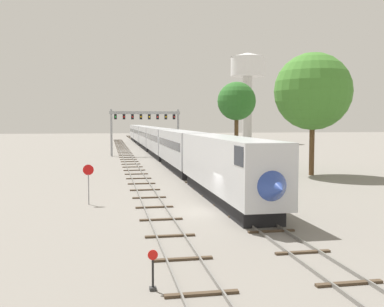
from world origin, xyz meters
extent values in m
plane|color=gray|center=(0.00, 0.00, 0.00)|extent=(400.00, 400.00, 0.00)
cube|color=slate|center=(1.28, 60.00, 0.08)|extent=(0.07, 200.00, 0.16)
cube|color=slate|center=(2.72, 60.00, 0.08)|extent=(0.07, 200.00, 0.16)
cube|color=#473828|center=(2.00, -14.00, 0.05)|extent=(2.60, 0.24, 0.10)
cube|color=#473828|center=(2.00, -10.00, 0.05)|extent=(2.60, 0.24, 0.10)
cube|color=#473828|center=(2.00, -6.00, 0.05)|extent=(2.60, 0.24, 0.10)
cube|color=#473828|center=(2.00, -2.00, 0.05)|extent=(2.60, 0.24, 0.10)
cube|color=#473828|center=(2.00, 2.00, 0.05)|extent=(2.60, 0.24, 0.10)
cube|color=#473828|center=(2.00, 6.00, 0.05)|extent=(2.60, 0.24, 0.10)
cube|color=#473828|center=(2.00, 10.00, 0.05)|extent=(2.60, 0.24, 0.10)
cube|color=#473828|center=(2.00, 14.00, 0.05)|extent=(2.60, 0.24, 0.10)
cube|color=#473828|center=(2.00, 18.00, 0.05)|extent=(2.60, 0.24, 0.10)
cube|color=#473828|center=(2.00, 22.00, 0.05)|extent=(2.60, 0.24, 0.10)
cube|color=#473828|center=(2.00, 26.00, 0.05)|extent=(2.60, 0.24, 0.10)
cube|color=#473828|center=(2.00, 30.00, 0.05)|extent=(2.60, 0.24, 0.10)
cube|color=#473828|center=(2.00, 34.00, 0.05)|extent=(2.60, 0.24, 0.10)
cube|color=#473828|center=(2.00, 38.00, 0.05)|extent=(2.60, 0.24, 0.10)
cube|color=#473828|center=(2.00, 42.00, 0.05)|extent=(2.60, 0.24, 0.10)
cube|color=#473828|center=(2.00, 46.00, 0.05)|extent=(2.60, 0.24, 0.10)
cube|color=#473828|center=(2.00, 50.00, 0.05)|extent=(2.60, 0.24, 0.10)
cube|color=#473828|center=(2.00, 54.00, 0.05)|extent=(2.60, 0.24, 0.10)
cube|color=#473828|center=(2.00, 58.00, 0.05)|extent=(2.60, 0.24, 0.10)
cube|color=#473828|center=(2.00, 62.00, 0.05)|extent=(2.60, 0.24, 0.10)
cube|color=#473828|center=(2.00, 66.00, 0.05)|extent=(2.60, 0.24, 0.10)
cube|color=#473828|center=(2.00, 70.00, 0.05)|extent=(2.60, 0.24, 0.10)
cube|color=#473828|center=(2.00, 74.00, 0.05)|extent=(2.60, 0.24, 0.10)
cube|color=#473828|center=(2.00, 78.00, 0.05)|extent=(2.60, 0.24, 0.10)
cube|color=#473828|center=(2.00, 82.00, 0.05)|extent=(2.60, 0.24, 0.10)
cube|color=#473828|center=(2.00, 86.00, 0.05)|extent=(2.60, 0.24, 0.10)
cube|color=#473828|center=(2.00, 90.00, 0.05)|extent=(2.60, 0.24, 0.10)
cube|color=#473828|center=(2.00, 94.00, 0.05)|extent=(2.60, 0.24, 0.10)
cube|color=#473828|center=(2.00, 98.00, 0.05)|extent=(2.60, 0.24, 0.10)
cube|color=#473828|center=(2.00, 102.00, 0.05)|extent=(2.60, 0.24, 0.10)
cube|color=#473828|center=(2.00, 106.00, 0.05)|extent=(2.60, 0.24, 0.10)
cube|color=#473828|center=(2.00, 110.00, 0.05)|extent=(2.60, 0.24, 0.10)
cube|color=#473828|center=(2.00, 114.00, 0.05)|extent=(2.60, 0.24, 0.10)
cube|color=#473828|center=(2.00, 118.00, 0.05)|extent=(2.60, 0.24, 0.10)
cube|color=#473828|center=(2.00, 122.00, 0.05)|extent=(2.60, 0.24, 0.10)
cube|color=#473828|center=(2.00, 126.00, 0.05)|extent=(2.60, 0.24, 0.10)
cube|color=#473828|center=(2.00, 130.00, 0.05)|extent=(2.60, 0.24, 0.10)
cube|color=#473828|center=(2.00, 134.00, 0.05)|extent=(2.60, 0.24, 0.10)
cube|color=#473828|center=(2.00, 138.00, 0.05)|extent=(2.60, 0.24, 0.10)
cube|color=#473828|center=(2.00, 142.00, 0.05)|extent=(2.60, 0.24, 0.10)
cube|color=#473828|center=(2.00, 146.00, 0.05)|extent=(2.60, 0.24, 0.10)
cube|color=#473828|center=(2.00, 150.00, 0.05)|extent=(2.60, 0.24, 0.10)
cube|color=#473828|center=(2.00, 154.00, 0.05)|extent=(2.60, 0.24, 0.10)
cube|color=#473828|center=(2.00, 158.00, 0.05)|extent=(2.60, 0.24, 0.10)
cube|color=slate|center=(-4.22, 40.00, 0.08)|extent=(0.07, 160.00, 0.16)
cube|color=slate|center=(-2.78, 40.00, 0.08)|extent=(0.07, 160.00, 0.16)
cube|color=#473828|center=(-3.50, -14.00, 0.05)|extent=(2.60, 0.24, 0.10)
cube|color=#473828|center=(-3.50, -10.00, 0.05)|extent=(2.60, 0.24, 0.10)
cube|color=#473828|center=(-3.50, -6.00, 0.05)|extent=(2.60, 0.24, 0.10)
cube|color=#473828|center=(-3.50, -2.00, 0.05)|extent=(2.60, 0.24, 0.10)
cube|color=#473828|center=(-3.50, 2.00, 0.05)|extent=(2.60, 0.24, 0.10)
cube|color=#473828|center=(-3.50, 6.00, 0.05)|extent=(2.60, 0.24, 0.10)
cube|color=#473828|center=(-3.50, 10.00, 0.05)|extent=(2.60, 0.24, 0.10)
cube|color=#473828|center=(-3.50, 14.00, 0.05)|extent=(2.60, 0.24, 0.10)
cube|color=#473828|center=(-3.50, 18.00, 0.05)|extent=(2.60, 0.24, 0.10)
cube|color=#473828|center=(-3.50, 22.00, 0.05)|extent=(2.60, 0.24, 0.10)
cube|color=#473828|center=(-3.50, 26.00, 0.05)|extent=(2.60, 0.24, 0.10)
cube|color=#473828|center=(-3.50, 30.00, 0.05)|extent=(2.60, 0.24, 0.10)
cube|color=#473828|center=(-3.50, 34.00, 0.05)|extent=(2.60, 0.24, 0.10)
cube|color=#473828|center=(-3.50, 38.00, 0.05)|extent=(2.60, 0.24, 0.10)
cube|color=#473828|center=(-3.50, 42.00, 0.05)|extent=(2.60, 0.24, 0.10)
cube|color=#473828|center=(-3.50, 46.00, 0.05)|extent=(2.60, 0.24, 0.10)
cube|color=#473828|center=(-3.50, 50.00, 0.05)|extent=(2.60, 0.24, 0.10)
cube|color=#473828|center=(-3.50, 54.00, 0.05)|extent=(2.60, 0.24, 0.10)
cube|color=#473828|center=(-3.50, 58.00, 0.05)|extent=(2.60, 0.24, 0.10)
cube|color=#473828|center=(-3.50, 62.00, 0.05)|extent=(2.60, 0.24, 0.10)
cube|color=#473828|center=(-3.50, 66.00, 0.05)|extent=(2.60, 0.24, 0.10)
cube|color=#473828|center=(-3.50, 70.00, 0.05)|extent=(2.60, 0.24, 0.10)
cube|color=#473828|center=(-3.50, 74.00, 0.05)|extent=(2.60, 0.24, 0.10)
cube|color=#473828|center=(-3.50, 78.00, 0.05)|extent=(2.60, 0.24, 0.10)
cube|color=#473828|center=(-3.50, 82.00, 0.05)|extent=(2.60, 0.24, 0.10)
cube|color=#473828|center=(-3.50, 86.00, 0.05)|extent=(2.60, 0.24, 0.10)
cube|color=#473828|center=(-3.50, 90.00, 0.05)|extent=(2.60, 0.24, 0.10)
cube|color=#473828|center=(-3.50, 94.00, 0.05)|extent=(2.60, 0.24, 0.10)
cube|color=#473828|center=(-3.50, 98.00, 0.05)|extent=(2.60, 0.24, 0.10)
cube|color=#473828|center=(-3.50, 102.00, 0.05)|extent=(2.60, 0.24, 0.10)
cube|color=#473828|center=(-3.50, 106.00, 0.05)|extent=(2.60, 0.24, 0.10)
cube|color=#473828|center=(-3.50, 110.00, 0.05)|extent=(2.60, 0.24, 0.10)
cube|color=#473828|center=(-3.50, 114.00, 0.05)|extent=(2.60, 0.24, 0.10)
cube|color=#473828|center=(-3.50, 118.00, 0.05)|extent=(2.60, 0.24, 0.10)
cube|color=silver|center=(2.00, 4.02, 2.90)|extent=(3.00, 20.04, 3.80)
cone|color=#2D479E|center=(2.00, -6.20, 2.50)|extent=(2.88, 2.60, 2.88)
cube|color=black|center=(2.00, -4.80, 4.04)|extent=(3.04, 1.80, 1.10)
cube|color=black|center=(2.00, 4.02, 0.50)|extent=(2.52, 18.04, 1.00)
cube|color=#B7BABF|center=(2.00, 25.06, 2.90)|extent=(3.00, 20.04, 3.80)
cube|color=black|center=(2.00, 25.06, 3.30)|extent=(3.04, 18.44, 0.90)
cube|color=black|center=(2.00, 25.06, 0.50)|extent=(2.52, 18.04, 1.00)
cube|color=#B7BABF|center=(2.00, 46.10, 2.90)|extent=(3.00, 20.04, 3.80)
cube|color=black|center=(2.00, 46.10, 3.30)|extent=(3.04, 18.44, 0.90)
cube|color=black|center=(2.00, 46.10, 0.50)|extent=(2.52, 18.04, 1.00)
cube|color=#B7BABF|center=(2.00, 67.14, 2.90)|extent=(3.00, 20.04, 3.80)
cube|color=black|center=(2.00, 67.14, 3.30)|extent=(3.04, 18.44, 0.90)
cube|color=black|center=(2.00, 67.14, 0.50)|extent=(2.52, 18.04, 1.00)
cube|color=#B7BABF|center=(2.00, 88.18, 2.90)|extent=(3.00, 20.04, 3.80)
cube|color=black|center=(2.00, 88.18, 3.30)|extent=(3.04, 18.44, 0.90)
cube|color=black|center=(2.00, 88.18, 0.50)|extent=(2.52, 18.04, 1.00)
cube|color=#B7BABF|center=(2.00, 109.22, 2.90)|extent=(3.00, 20.04, 3.80)
cube|color=black|center=(2.00, 109.22, 3.30)|extent=(3.04, 18.44, 0.90)
cube|color=black|center=(2.00, 109.22, 0.50)|extent=(2.52, 18.04, 1.00)
cylinder|color=#999BA0|center=(-6.00, 49.42, 4.02)|extent=(0.36, 0.36, 8.03)
cylinder|color=#999BA0|center=(5.50, 49.42, 4.02)|extent=(0.36, 0.36, 8.03)
cube|color=#999BA0|center=(-0.25, 49.42, 7.43)|extent=(12.10, 0.36, 0.50)
cube|color=black|center=(-5.28, 49.47, 6.73)|extent=(0.44, 0.32, 0.90)
sphere|color=green|center=(-5.28, 49.28, 6.73)|extent=(0.28, 0.28, 0.28)
cube|color=black|center=(-3.84, 49.47, 6.73)|extent=(0.44, 0.32, 0.90)
sphere|color=red|center=(-3.84, 49.28, 6.73)|extent=(0.28, 0.28, 0.28)
cube|color=black|center=(-2.41, 49.47, 6.73)|extent=(0.44, 0.32, 0.90)
sphere|color=red|center=(-2.41, 49.28, 6.73)|extent=(0.28, 0.28, 0.28)
cube|color=black|center=(-0.97, 49.47, 6.73)|extent=(0.44, 0.32, 0.90)
sphere|color=yellow|center=(-0.97, 49.28, 6.73)|extent=(0.28, 0.28, 0.28)
cube|color=black|center=(0.47, 49.47, 6.73)|extent=(0.44, 0.32, 0.90)
sphere|color=yellow|center=(0.47, 49.28, 6.73)|extent=(0.28, 0.28, 0.28)
cube|color=black|center=(1.91, 49.47, 6.73)|extent=(0.44, 0.32, 0.90)
sphere|color=red|center=(1.91, 49.28, 6.73)|extent=(0.28, 0.28, 0.28)
cube|color=black|center=(3.34, 49.47, 6.73)|extent=(0.44, 0.32, 0.90)
sphere|color=yellow|center=(3.34, 49.28, 6.73)|extent=(0.28, 0.28, 0.28)
cube|color=black|center=(4.78, 49.47, 6.73)|extent=(0.44, 0.32, 0.90)
sphere|color=red|center=(4.78, 49.28, 6.73)|extent=(0.28, 0.28, 0.28)
cylinder|color=beige|center=(31.48, 92.17, 9.19)|extent=(2.60, 2.60, 18.38)
cylinder|color=white|center=(31.48, 92.17, 20.98)|extent=(9.26, 9.26, 5.19)
cone|color=white|center=(31.48, 92.17, 24.17)|extent=(9.45, 9.45, 1.20)
cylinder|color=black|center=(-5.10, -13.24, 0.55)|extent=(0.08, 0.08, 1.10)
cylinder|color=red|center=(-5.10, -13.26, 1.28)|extent=(0.36, 0.03, 0.36)
cube|color=#333333|center=(-5.10, -13.24, 0.06)|extent=(0.24, 0.24, 0.12)
cylinder|color=gray|center=(-8.00, 4.11, 1.10)|extent=(0.08, 0.08, 2.20)
cylinder|color=red|center=(-8.00, 4.09, 2.50)|extent=(0.76, 0.03, 0.76)
cylinder|color=brown|center=(15.53, 17.78, 3.13)|extent=(0.56, 0.56, 6.26)
sphere|color=#427F2D|center=(15.53, 17.78, 9.22)|extent=(8.46, 8.46, 8.46)
cylinder|color=brown|center=(10.74, 31.07, 3.44)|extent=(0.56, 0.56, 6.88)
sphere|color=#2D6B28|center=(10.74, 31.07, 8.71)|extent=(5.24, 5.24, 5.24)
camera|label=1|loc=(-6.60, -28.81, 5.95)|focal=42.38mm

